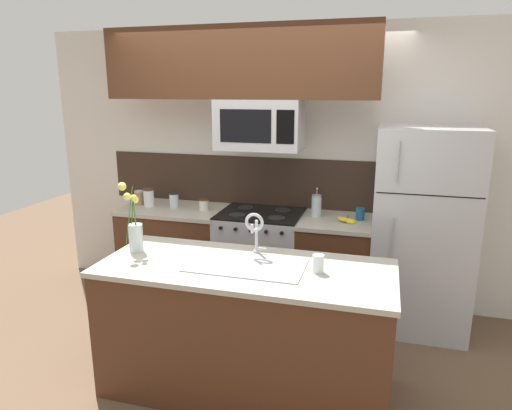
{
  "coord_description": "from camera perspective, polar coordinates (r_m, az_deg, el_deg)",
  "views": [
    {
      "loc": [
        1.06,
        -3.01,
        2.03
      ],
      "look_at": [
        0.13,
        0.27,
        1.16
      ],
      "focal_mm": 32.0,
      "sensor_mm": 36.0,
      "label": 1
    }
  ],
  "objects": [
    {
      "name": "drinking_glass",
      "position": [
        2.9,
        7.78,
        -7.28
      ],
      "size": [
        0.07,
        0.07,
        0.12
      ],
      "color": "silver",
      "rests_on": "island_counter"
    },
    {
      "name": "island_counter",
      "position": [
        3.2,
        -1.31,
        -15.16
      ],
      "size": [
        1.92,
        0.79,
        0.91
      ],
      "color": "#4C2B19",
      "rests_on": "ground"
    },
    {
      "name": "rear_partition",
      "position": [
        4.42,
        5.66,
        4.73
      ],
      "size": [
        5.2,
        0.1,
        2.6
      ],
      "primitive_type": "cube",
      "color": "silver",
      "rests_on": "ground"
    },
    {
      "name": "storage_jar_squat",
      "position": [
        4.36,
        -6.53,
        0.04
      ],
      "size": [
        0.09,
        0.09,
        0.11
      ],
      "color": "silver",
      "rests_on": "back_counter_left"
    },
    {
      "name": "kitchen_sink",
      "position": [
        3.02,
        -1.24,
        -8.81
      ],
      "size": [
        0.76,
        0.42,
        0.16
      ],
      "color": "#ADAFB5",
      "rests_on": "island_counter"
    },
    {
      "name": "upper_cabinet_band",
      "position": [
        4.06,
        -2.11,
        17.31
      ],
      "size": [
        2.37,
        0.34,
        0.6
      ],
      "primitive_type": "cube",
      "color": "#4C2B19"
    },
    {
      "name": "french_press",
      "position": [
        4.14,
        7.56,
        -0.1
      ],
      "size": [
        0.09,
        0.09,
        0.27
      ],
      "color": "silver",
      "rests_on": "back_counter_right"
    },
    {
      "name": "banana_bunch",
      "position": [
        4.01,
        11.33,
        -1.86
      ],
      "size": [
        0.19,
        0.13,
        0.08
      ],
      "color": "yellow",
      "rests_on": "back_counter_right"
    },
    {
      "name": "back_counter_right",
      "position": [
        4.23,
        9.74,
        -7.74
      ],
      "size": [
        0.66,
        0.65,
        0.91
      ],
      "color": "#4C2B19",
      "rests_on": "ground"
    },
    {
      "name": "sink_faucet",
      "position": [
        3.12,
        -0.13,
        -2.86
      ],
      "size": [
        0.14,
        0.14,
        0.31
      ],
      "color": "#B7BABF",
      "rests_on": "island_counter"
    },
    {
      "name": "storage_jar_short",
      "position": [
        4.51,
        -10.2,
        0.63
      ],
      "size": [
        0.09,
        0.09,
        0.14
      ],
      "color": "silver",
      "rests_on": "back_counter_left"
    },
    {
      "name": "microwave",
      "position": [
        4.04,
        0.52,
        10.01
      ],
      "size": [
        0.74,
        0.4,
        0.43
      ],
      "color": "#B7BABF"
    },
    {
      "name": "flower_vase",
      "position": [
        3.32,
        -14.93,
        -3.24
      ],
      "size": [
        0.14,
        0.11,
        0.5
      ],
      "color": "silver",
      "rests_on": "island_counter"
    },
    {
      "name": "storage_jar_tall",
      "position": [
        4.69,
        -14.38,
        0.91
      ],
      "size": [
        0.09,
        0.09,
        0.14
      ],
      "color": "#997F5B",
      "rests_on": "back_counter_left"
    },
    {
      "name": "splash_band",
      "position": [
        4.45,
        1.67,
        2.9
      ],
      "size": [
        3.35,
        0.01,
        0.48
      ],
      "primitive_type": "cube",
      "color": "#332319",
      "rests_on": "rear_partition"
    },
    {
      "name": "ground_plane",
      "position": [
        3.78,
        -3.24,
        -18.18
      ],
      "size": [
        10.0,
        10.0,
        0.0
      ],
      "primitive_type": "plane",
      "color": "brown"
    },
    {
      "name": "stove_range",
      "position": [
        4.34,
        0.55,
        -6.85
      ],
      "size": [
        0.76,
        0.64,
        0.93
      ],
      "color": "#B7BABF",
      "rests_on": "ground"
    },
    {
      "name": "back_counter_left",
      "position": [
        4.63,
        -9.94,
        -5.76
      ],
      "size": [
        1.01,
        0.65,
        0.91
      ],
      "color": "#4C2B19",
      "rests_on": "ground"
    },
    {
      "name": "refrigerator",
      "position": [
        4.11,
        19.98,
        -2.97
      ],
      "size": [
        0.81,
        0.74,
        1.74
      ],
      "color": "#B7BABF",
      "rests_on": "ground"
    },
    {
      "name": "storage_jar_medium",
      "position": [
        4.58,
        -13.25,
        0.92
      ],
      "size": [
        0.1,
        0.1,
        0.18
      ],
      "color": "silver",
      "rests_on": "back_counter_left"
    },
    {
      "name": "coffee_tin",
      "position": [
        4.1,
        12.89,
        -1.1
      ],
      "size": [
        0.08,
        0.08,
        0.11
      ],
      "primitive_type": "cylinder",
      "color": "#1E5184",
      "rests_on": "back_counter_right"
    }
  ]
}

